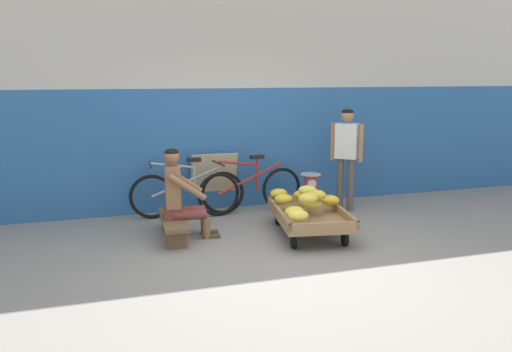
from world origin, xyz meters
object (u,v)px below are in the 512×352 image
object	(u,v)px
vendor_seated	(180,194)
low_bench	(174,223)
banana_cart	(309,217)
bicycle_near_left	(187,193)
weighing_scale	(311,183)
sign_board	(214,181)
customer_adult	(346,148)
shopping_bag	(314,212)
plastic_crate	(310,203)
bicycle_far_left	(251,189)

from	to	relation	value
vendor_seated	low_bench	bearing A→B (deg)	175.31
banana_cart	bicycle_near_left	xyz separation A→B (m)	(-1.33, 1.35, 0.11)
low_bench	bicycle_near_left	world-z (taller)	bicycle_near_left
weighing_scale	sign_board	bearing A→B (deg)	153.63
vendor_seated	weighing_scale	xyz separation A→B (m)	(2.04, 0.63, -0.11)
customer_adult	shopping_bag	size ratio (longest dim) A/B	6.38
banana_cart	sign_board	world-z (taller)	sign_board
banana_cart	shopping_bag	xyz separation A→B (m)	(0.33, 0.59, -0.12)
plastic_crate	weighing_scale	bearing A→B (deg)	-90.00
shopping_bag	bicycle_far_left	bearing A→B (deg)	136.07
plastic_crate	shopping_bag	distance (m)	0.41
bicycle_near_left	sign_board	distance (m)	0.55
banana_cart	bicycle_near_left	bearing A→B (deg)	134.61
bicycle_near_left	sign_board	bearing A→B (deg)	32.58
bicycle_near_left	plastic_crate	bearing A→B (deg)	-11.49
plastic_crate	customer_adult	world-z (taller)	customer_adult
weighing_scale	sign_board	xyz separation A→B (m)	(-1.31, 0.65, -0.02)
banana_cart	vendor_seated	world-z (taller)	vendor_seated
banana_cart	weighing_scale	world-z (taller)	weighing_scale
weighing_scale	bicycle_near_left	world-z (taller)	bicycle_near_left
low_bench	vendor_seated	bearing A→B (deg)	-4.69
weighing_scale	bicycle_far_left	xyz separation A→B (m)	(-0.83, 0.31, -0.10)
low_bench	shopping_bag	xyz separation A→B (m)	(2.02, 0.23, -0.08)
low_bench	plastic_crate	distance (m)	2.21
banana_cart	shopping_bag	world-z (taller)	banana_cart
plastic_crate	sign_board	size ratio (longest dim) A/B	0.41
customer_adult	bicycle_far_left	bearing A→B (deg)	166.94
vendor_seated	plastic_crate	distance (m)	2.17
sign_board	shopping_bag	world-z (taller)	sign_board
shopping_bag	bicycle_near_left	bearing A→B (deg)	155.64
weighing_scale	bicycle_near_left	distance (m)	1.81
plastic_crate	bicycle_near_left	size ratio (longest dim) A/B	0.22
vendor_seated	plastic_crate	bearing A→B (deg)	17.18
banana_cart	shopping_bag	distance (m)	0.69
bicycle_far_left	shopping_bag	size ratio (longest dim) A/B	6.89
plastic_crate	sign_board	xyz separation A→B (m)	(-1.31, 0.65, 0.28)
low_bench	sign_board	xyz separation A→B (m)	(0.81, 1.27, 0.23)
banana_cart	sign_board	bearing A→B (deg)	118.08
weighing_scale	bicycle_far_left	world-z (taller)	bicycle_far_left
bicycle_near_left	shopping_bag	distance (m)	1.84
low_bench	plastic_crate	bearing A→B (deg)	16.34
low_bench	vendor_seated	world-z (taller)	vendor_seated
weighing_scale	customer_adult	size ratio (longest dim) A/B	0.20
vendor_seated	sign_board	world-z (taller)	vendor_seated
sign_board	customer_adult	distance (m)	2.06
banana_cart	weighing_scale	bearing A→B (deg)	65.91
vendor_seated	bicycle_far_left	size ratio (longest dim) A/B	0.69
banana_cart	low_bench	distance (m)	1.72
shopping_bag	weighing_scale	bearing A→B (deg)	74.76
low_bench	shopping_bag	size ratio (longest dim) A/B	4.65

